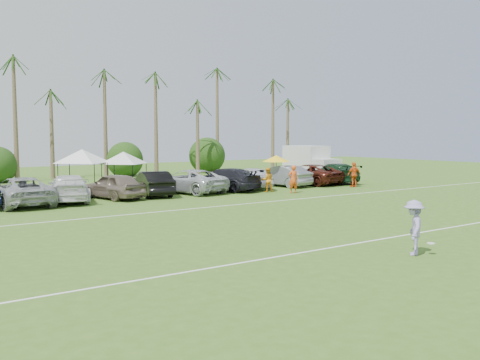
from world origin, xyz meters
TOP-DOWN VIEW (x-y plane):
  - ground at (0.00, 0.00)m, footprint 120.00×120.00m
  - field_lines at (0.00, 8.00)m, footprint 80.00×12.10m
  - palm_tree_4 at (-4.00, 38.00)m, footprint 2.40×2.40m
  - palm_tree_5 at (0.00, 38.00)m, footprint 2.40×2.40m
  - palm_tree_6 at (4.00, 38.00)m, footprint 2.40×2.40m
  - palm_tree_7 at (8.00, 38.00)m, footprint 2.40×2.40m
  - palm_tree_8 at (13.00, 38.00)m, footprint 2.40×2.40m
  - palm_tree_9 at (18.00, 38.00)m, footprint 2.40×2.40m
  - palm_tree_10 at (23.00, 38.00)m, footprint 2.40×2.40m
  - palm_tree_11 at (27.00, 38.00)m, footprint 2.40×2.40m
  - bush_tree_2 at (6.00, 39.00)m, footprint 4.00×4.00m
  - bush_tree_3 at (16.00, 39.00)m, footprint 4.00×4.00m
  - sideline_player_a at (9.61, 16.88)m, footprint 0.82×0.64m
  - sideline_player_b at (8.56, 18.50)m, footprint 1.07×0.97m
  - sideline_player_c at (16.44, 17.41)m, footprint 1.26×0.77m
  - box_truck at (18.80, 25.01)m, footprint 2.63×6.17m
  - canopy_tent_left at (-1.87, 27.92)m, footprint 4.42×4.42m
  - canopy_tent_right at (1.33, 27.64)m, footprint 4.08×4.08m
  - market_umbrella at (11.69, 21.37)m, footprint 2.26×2.26m
  - frisbee_player at (0.18, -0.47)m, footprint 1.41×1.35m
  - parked_car_2 at (-7.93, 20.98)m, footprint 2.84×6.09m
  - parked_car_3 at (-5.05, 21.17)m, footprint 3.79×6.23m
  - parked_car_4 at (-2.17, 21.05)m, footprint 3.14×5.29m
  - parked_car_5 at (0.70, 21.20)m, footprint 2.72×5.37m
  - parked_car_6 at (3.58, 21.31)m, footprint 4.17×6.57m
  - parked_car_7 at (6.46, 21.04)m, footprint 4.16×6.27m
  - parked_car_8 at (9.34, 21.46)m, footprint 3.24×5.31m
  - parked_car_9 at (12.21, 21.25)m, footprint 2.43×5.31m
  - parked_car_10 at (15.09, 21.29)m, footprint 3.40×6.33m
  - parked_car_11 at (17.97, 21.07)m, footprint 3.99×6.26m

SIDE VIEW (x-z plane):
  - ground at x=0.00m, z-range 0.00..0.00m
  - field_lines at x=0.00m, z-range 0.00..0.01m
  - parked_car_2 at x=-7.93m, z-range 0.00..1.69m
  - parked_car_3 at x=-5.05m, z-range 0.00..1.69m
  - parked_car_4 at x=-2.17m, z-range 0.00..1.69m
  - parked_car_5 at x=0.70m, z-range 0.00..1.69m
  - parked_car_6 at x=3.58m, z-range 0.00..1.69m
  - parked_car_7 at x=6.46m, z-range 0.00..1.69m
  - parked_car_8 at x=9.34m, z-range 0.00..1.69m
  - parked_car_9 at x=12.21m, z-range 0.00..1.69m
  - parked_car_10 at x=15.09m, z-range 0.00..1.69m
  - parked_car_11 at x=17.97m, z-range 0.00..1.69m
  - sideline_player_b at x=8.56m, z-range 0.00..1.78m
  - frisbee_player at x=0.18m, z-range 0.00..1.92m
  - sideline_player_a at x=9.61m, z-range 0.00..1.99m
  - sideline_player_c at x=16.44m, z-range 0.00..2.00m
  - box_truck at x=18.80m, z-range 0.11..3.22m
  - bush_tree_2 at x=6.00m, z-range -0.20..3.80m
  - bush_tree_3 at x=16.00m, z-range -0.20..3.80m
  - market_umbrella at x=11.69m, z-range 1.00..3.51m
  - canopy_tent_right at x=1.33m, z-range 1.18..4.48m
  - canopy_tent_left at x=-1.87m, z-range 1.28..4.85m
  - palm_tree_4 at x=-4.00m, z-range 3.03..11.93m
  - palm_tree_8 at x=13.00m, z-range 3.03..11.93m
  - palm_tree_5 at x=0.00m, z-range 3.40..13.30m
  - palm_tree_9 at x=18.00m, z-range 3.40..13.30m
  - palm_tree_6 at x=4.00m, z-range 3.76..14.66m
  - palm_tree_10 at x=23.00m, z-range 3.76..14.66m
  - palm_tree_7 at x=8.00m, z-range 4.11..16.01m
  - palm_tree_11 at x=27.00m, z-range 4.11..16.01m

